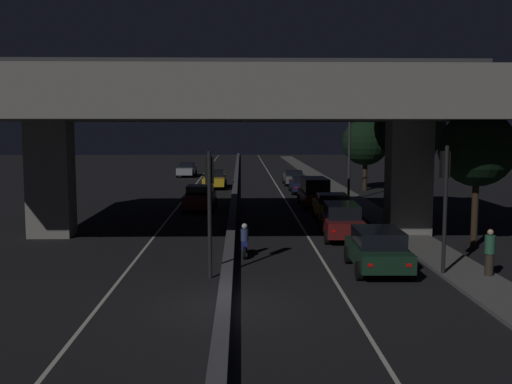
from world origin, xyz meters
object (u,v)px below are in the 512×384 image
car_grey_sixth (294,177)px  car_taxi_yellow_third (332,207)px  car_dark_green_lead (378,249)px  traffic_light_right_of_median (445,188)px  street_lamp (344,140)px  traffic_light_left_of_median (210,192)px  car_dark_red_lead_oncoming (200,198)px  car_dark_red_fourth (315,192)px  car_dark_blue_fifth (301,184)px  car_taxi_yellow_second_oncoming (215,179)px  pedestrian_on_sidewalk (490,253)px  motorcycle_blue_filtering_near (245,242)px  car_dark_red_second (342,220)px  car_silver_third_oncoming (187,169)px

car_grey_sixth → car_taxi_yellow_third: bearing=-178.9°
car_grey_sixth → car_dark_green_lead: bearing=-179.5°
traffic_light_right_of_median → street_lamp: size_ratio=0.64×
traffic_light_left_of_median → car_dark_red_lead_oncoming: (-1.57, 17.65, -2.29)m
car_dark_red_lead_oncoming → car_grey_sixth: bearing=156.6°
car_dark_red_lead_oncoming → traffic_light_left_of_median: bearing=6.0°
car_dark_red_fourth → car_dark_blue_fifth: car_dark_red_fourth is taller
car_grey_sixth → street_lamp: bearing=-167.9°
car_taxi_yellow_second_oncoming → pedestrian_on_sidewalk: (11.12, -32.12, 0.14)m
car_taxi_yellow_second_oncoming → motorcycle_blue_filtering_near: (2.48, -28.07, -0.23)m
street_lamp → car_taxi_yellow_second_oncoming: street_lamp is taller
car_dark_red_second → car_taxi_yellow_second_oncoming: 25.32m
car_dark_red_lead_oncoming → car_dark_blue_fifth: bearing=143.2°
car_dark_red_fourth → car_dark_blue_fifth: bearing=-0.7°
car_dark_red_fourth → car_taxi_yellow_third: bearing=-178.7°
traffic_light_right_of_median → motorcycle_blue_filtering_near: (-7.14, 3.55, -2.63)m
pedestrian_on_sidewalk → car_silver_third_oncoming: bearing=108.1°
car_taxi_yellow_third → car_silver_third_oncoming: 33.32m
car_dark_red_fourth → car_taxi_yellow_second_oncoming: 14.52m
street_lamp → car_dark_green_lead: street_lamp is taller
car_dark_green_lead → motorcycle_blue_filtering_near: size_ratio=2.26×
traffic_light_left_of_median → traffic_light_right_of_median: (8.39, -0.00, 0.13)m
car_dark_red_second → car_taxi_yellow_third: car_dark_red_second is taller
car_taxi_yellow_second_oncoming → car_silver_third_oncoming: 13.31m
traffic_light_left_of_median → car_silver_third_oncoming: traffic_light_left_of_median is taller
car_silver_third_oncoming → car_dark_red_second: bearing=17.9°
car_taxi_yellow_second_oncoming → car_silver_third_oncoming: size_ratio=0.99×
car_dark_green_lead → car_taxi_yellow_third: car_dark_green_lead is taller
car_dark_green_lead → motorcycle_blue_filtering_near: 5.70m
traffic_light_right_of_median → car_silver_third_oncoming: traffic_light_right_of_median is taller
traffic_light_right_of_median → car_dark_red_fourth: size_ratio=1.00×
traffic_light_right_of_median → car_dark_red_lead_oncoming: size_ratio=1.04×
car_dark_red_lead_oncoming → car_taxi_yellow_second_oncoming: size_ratio=0.96×
car_taxi_yellow_third → motorcycle_blue_filtering_near: bearing=153.6°
street_lamp → car_taxi_yellow_second_oncoming: 14.01m
car_dark_red_fourth → car_silver_third_oncoming: (-10.93, 25.35, -0.26)m
car_dark_blue_fifth → car_silver_third_oncoming: bearing=33.2°
car_dark_red_lead_oncoming → car_taxi_yellow_second_oncoming: (0.34, 13.97, 0.02)m
traffic_light_left_of_median → car_dark_green_lead: traffic_light_left_of_median is taller
traffic_light_left_of_median → street_lamp: 23.92m
car_dark_green_lead → car_dark_red_second: 6.62m
traffic_light_right_of_median → car_grey_sixth: bearing=94.0°
traffic_light_left_of_median → car_taxi_yellow_third: (6.35, 13.04, -2.31)m
street_lamp → pedestrian_on_sidewalk: (1.32, -22.79, -3.50)m
car_grey_sixth → motorcycle_blue_filtering_near: 31.24m
car_grey_sixth → pedestrian_on_sidewalk: 35.13m
car_dark_blue_fifth → pedestrian_on_sidewalk: pedestrian_on_sidewalk is taller
car_dark_red_fourth → car_grey_sixth: car_dark_red_fourth is taller
car_grey_sixth → car_dark_blue_fifth: bearing=-179.6°
car_dark_red_second → car_silver_third_oncoming: size_ratio=0.93×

